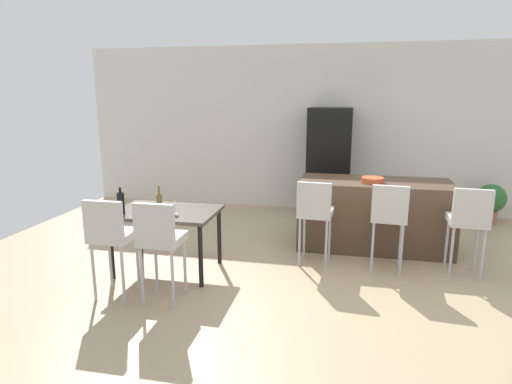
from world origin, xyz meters
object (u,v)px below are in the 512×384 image
Objects in this scene: wine_bottle_corner at (159,202)px; bar_chair_middle at (389,214)px; dining_chair_near at (110,233)px; wine_bottle_inner at (121,203)px; refrigerator at (329,162)px; dining_table at (166,217)px; dining_chair_far at (160,236)px; kitchen_island at (374,214)px; bar_chair_right at (469,218)px; fruit_bowl at (372,180)px; wine_glass_left at (175,203)px; potted_plant at (491,201)px; bar_chair_left at (315,210)px.

bar_chair_middle is at bearing 13.85° from wine_bottle_corner.
wine_bottle_inner is (-0.17, 0.53, 0.17)m from dining_chair_near.
bar_chair_middle is 3.39× the size of wine_bottle_corner.
wine_bottle_corner is 3.44m from refrigerator.
dining_table is 0.81m from dining_chair_far.
refrigerator is at bearing 61.38° from dining_chair_near.
kitchen_island is at bearing 29.28° from wine_bottle_inner.
dining_chair_far reaches higher than dining_table.
bar_chair_right reaches higher than fruit_bowl.
wine_bottle_corner is 1.78× the size of wine_glass_left.
wine_bottle_inner reaches higher than dining_table.
dining_chair_near is at bearing -160.24° from bar_chair_right.
wine_bottle_inner is at bearing -159.51° from wine_bottle_corner.
potted_plant is (4.15, 3.00, -0.48)m from wine_glass_left.
dining_chair_far is 3.93m from refrigerator.
fruit_bowl reaches higher than dining_table.
bar_chair_left is 6.03× the size of wine_glass_left.
dining_chair_near is 3.63× the size of fruit_bowl.
wine_bottle_corner reaches higher than wine_glass_left.
dining_table is at bearing -162.05° from bar_chair_left.
dining_chair_far is 0.76m from wine_bottle_corner.
bar_chair_right is 3.29m from wine_glass_left.
dining_chair_far reaches higher than wine_bottle_inner.
bar_chair_middle is 2.64m from wine_bottle_corner.
bar_chair_middle is 1.62× the size of potted_plant.
fruit_bowl is at bearing -112.98° from kitchen_island.
bar_chair_left reaches higher than wine_bottle_inner.
dining_table is at bearing 68.24° from wine_bottle_corner.
fruit_bowl is at bearing 28.98° from wine_bottle_corner.
dining_chair_near is at bearing -145.90° from bar_chair_left.
wine_bottle_corner is 0.17× the size of refrigerator.
wine_bottle_corner is at bearing -149.42° from kitchen_island.
potted_plant is at bearing 68.02° from bar_chair_right.
kitchen_island is 0.51m from fruit_bowl.
bar_chair_middle is 3.48× the size of wine_bottle_inner.
bar_chair_left is 1.71m from bar_chair_right.
wine_glass_left is (0.43, 0.63, 0.17)m from dining_chair_near.
wine_glass_left is at bearing -146.34° from kitchen_island.
dining_table is at bearing -152.34° from fruit_bowl.
wine_bottle_inner is 1.04× the size of fruit_bowl.
bar_chair_right is (1.71, -0.00, 0.00)m from bar_chair_left.
bar_chair_left is at bearing 34.10° from dining_chair_near.
fruit_bowl is (-0.16, 0.69, 0.26)m from bar_chair_middle.
kitchen_island reaches higher than potted_plant.
bar_chair_middle reaches higher than fruit_bowl.
kitchen_island is at bearing 98.00° from bar_chair_middle.
wine_bottle_corner is 1.03× the size of wine_bottle_inner.
wine_bottle_inner reaches higher than potted_plant.
fruit_bowl is at bearing 103.32° from bar_chair_middle.
kitchen_island is at bearing 44.70° from dining_chair_far.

